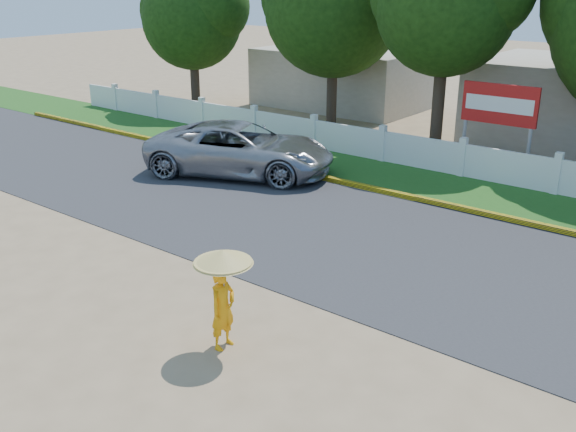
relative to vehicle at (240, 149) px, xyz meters
The scene contains 9 objects.
ground 9.12m from the vehicle, 49.68° to the right, with size 120.00×120.00×0.00m, color #9E8460.
road 6.41m from the vehicle, 22.43° to the right, with size 60.00×7.00×0.02m, color #38383A.
grass_verge 6.57m from the vehicle, 25.67° to the left, with size 60.00×3.50×0.03m, color #2D601E.
curb 6.03m from the vehicle, 10.83° to the left, with size 40.00×0.18×0.16m, color yellow.
fence 7.27m from the vehicle, 36.03° to the left, with size 40.00×0.10×1.10m, color silver.
building_far 12.77m from the vehicle, 108.85° to the left, with size 8.00×5.00×2.80m, color #B7AD99.
vehicle is the anchor object (origin of this frame).
monk_with_parasol 10.69m from the vehicle, 49.34° to the right, with size 1.04×1.04×1.88m.
billboard 8.54m from the vehicle, 39.54° to the left, with size 2.50×0.13×2.95m.
Camera 1 is at (8.07, -8.23, 6.17)m, focal length 40.00 mm.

